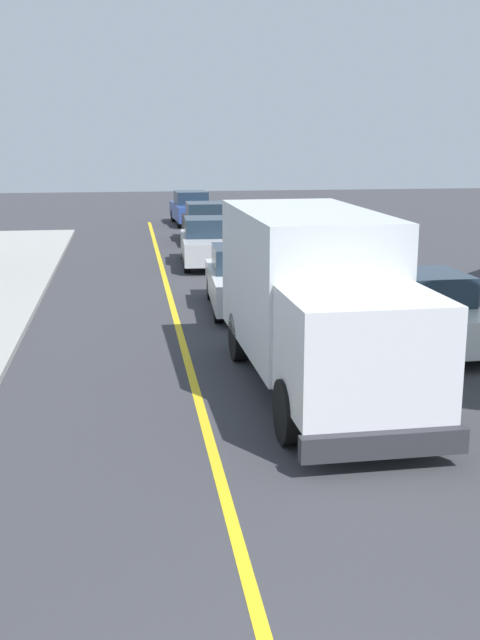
{
  "coord_description": "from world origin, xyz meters",
  "views": [
    {
      "loc": [
        -1.14,
        -3.53,
        4.61
      ],
      "look_at": [
        0.76,
        9.71,
        1.4
      ],
      "focal_mm": 44.07,
      "sensor_mm": 36.0,
      "label": 1
    }
  ],
  "objects_px": {
    "parked_car_near": "(244,280)",
    "parked_car_far": "(206,223)",
    "box_truck": "(314,294)",
    "parked_car_furthest": "(191,209)",
    "parked_van_across": "(422,311)",
    "parked_car_mid": "(208,243)"
  },
  "relations": [
    {
      "from": "parked_car_near",
      "to": "parked_car_far",
      "type": "xyz_separation_m",
      "value": [
        0.32,
        13.33,
        0.0
      ]
    },
    {
      "from": "parked_car_far",
      "to": "parked_van_across",
      "type": "height_order",
      "value": "same"
    },
    {
      "from": "parked_car_near",
      "to": "parked_car_far",
      "type": "distance_m",
      "value": 13.33
    },
    {
      "from": "box_truck",
      "to": "parked_car_near",
      "type": "xyz_separation_m",
      "value": [
        -0.29,
        6.71,
        -0.97
      ]
    },
    {
      "from": "parked_car_near",
      "to": "parked_car_far",
      "type": "relative_size",
      "value": 1.01
    },
    {
      "from": "parked_car_mid",
      "to": "parked_car_furthest",
      "type": "xyz_separation_m",
      "value": [
        0.48,
        12.85,
        0.0
      ]
    },
    {
      "from": "parked_car_near",
      "to": "parked_car_furthest",
      "type": "xyz_separation_m",
      "value": [
        0.26,
        20.07,
        0.0
      ]
    },
    {
      "from": "parked_car_near",
      "to": "parked_van_across",
      "type": "distance_m",
      "value": 5.4
    },
    {
      "from": "box_truck",
      "to": "parked_car_mid",
      "type": "distance_m",
      "value": 13.97
    },
    {
      "from": "parked_car_far",
      "to": "parked_car_furthest",
      "type": "bearing_deg",
      "value": 90.53
    },
    {
      "from": "box_truck",
      "to": "parked_van_across",
      "type": "relative_size",
      "value": 1.62
    },
    {
      "from": "parked_car_far",
      "to": "parked_car_near",
      "type": "bearing_deg",
      "value": -91.38
    },
    {
      "from": "parked_car_near",
      "to": "parked_van_across",
      "type": "height_order",
      "value": "same"
    },
    {
      "from": "parked_car_near",
      "to": "parked_van_across",
      "type": "xyz_separation_m",
      "value": [
        3.32,
        -4.25,
        0.0
      ]
    },
    {
      "from": "parked_car_near",
      "to": "parked_car_mid",
      "type": "relative_size",
      "value": 1.0
    },
    {
      "from": "box_truck",
      "to": "parked_car_furthest",
      "type": "relative_size",
      "value": 1.61
    },
    {
      "from": "parked_car_furthest",
      "to": "parked_van_across",
      "type": "xyz_separation_m",
      "value": [
        3.07,
        -24.32,
        0.0
      ]
    },
    {
      "from": "parked_car_near",
      "to": "parked_car_furthest",
      "type": "height_order",
      "value": "same"
    },
    {
      "from": "parked_car_mid",
      "to": "parked_van_across",
      "type": "relative_size",
      "value": 1.0
    },
    {
      "from": "parked_car_near",
      "to": "parked_van_across",
      "type": "bearing_deg",
      "value": -51.96
    },
    {
      "from": "parked_car_far",
      "to": "parked_car_mid",
      "type": "bearing_deg",
      "value": -95.06
    },
    {
      "from": "box_truck",
      "to": "parked_car_furthest",
      "type": "xyz_separation_m",
      "value": [
        -0.03,
        26.78,
        -0.97
      ]
    }
  ]
}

